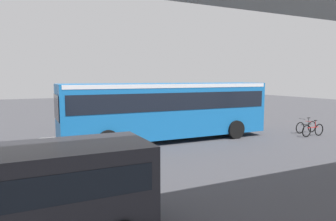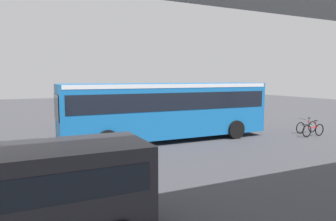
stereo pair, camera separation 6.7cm
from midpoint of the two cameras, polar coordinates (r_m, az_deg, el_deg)
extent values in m
plane|color=#424247|center=(16.78, -5.43, -5.63)|extent=(80.00, 80.00, 0.00)
cube|color=#196BB7|center=(16.49, 0.07, 0.24)|extent=(11.50, 2.55, 2.86)
cube|color=black|center=(16.44, 0.07, 2.02)|extent=(11.04, 2.59, 0.90)
cube|color=white|center=(16.41, 0.07, 4.80)|extent=(11.27, 2.58, 0.20)
cube|color=black|center=(14.95, -20.35, 0.57)|extent=(0.04, 2.24, 1.20)
cylinder|color=black|center=(14.26, -11.26, -5.69)|extent=(1.04, 0.30, 1.04)
cylinder|color=black|center=(16.70, -13.37, -4.00)|extent=(1.04, 0.30, 1.04)
cylinder|color=black|center=(17.49, 12.89, -3.54)|extent=(1.04, 0.30, 1.04)
cylinder|color=black|center=(19.54, 8.28, -2.44)|extent=(1.04, 0.30, 1.04)
cube|color=black|center=(6.76, -24.82, -14.27)|extent=(4.80, 1.95, 1.86)
cube|color=black|center=(6.65, -24.96, -11.37)|extent=(4.42, 1.98, 0.56)
cylinder|color=black|center=(8.10, -12.86, -16.32)|extent=(0.68, 0.22, 0.68)
torus|color=black|center=(20.32, 23.98, -3.04)|extent=(0.72, 0.06, 0.72)
torus|color=black|center=(21.12, 25.86, -2.79)|extent=(0.72, 0.06, 0.72)
cube|color=black|center=(20.70, 24.96, -2.42)|extent=(0.89, 0.04, 0.04)
cylinder|color=black|center=(20.81, 25.32, -1.84)|extent=(0.03, 0.03, 0.40)
cube|color=black|center=(20.79, 25.35, -1.29)|extent=(0.20, 0.08, 0.04)
cylinder|color=black|center=(20.34, 24.28, -1.48)|extent=(0.02, 0.44, 0.02)
torus|color=black|center=(19.24, 25.01, -3.57)|extent=(0.72, 0.06, 0.72)
torus|color=black|center=(20.05, 26.94, -3.29)|extent=(0.72, 0.06, 0.72)
cube|color=red|center=(19.62, 26.02, -2.91)|extent=(0.89, 0.04, 0.04)
cylinder|color=red|center=(19.74, 26.39, -2.29)|extent=(0.03, 0.03, 0.40)
cube|color=black|center=(19.71, 26.42, -1.72)|extent=(0.20, 0.08, 0.04)
cylinder|color=red|center=(19.26, 25.32, -1.92)|extent=(0.02, 0.44, 0.02)
cylinder|color=#2D2D38|center=(23.18, 10.74, -1.38)|extent=(0.32, 0.32, 0.85)
cylinder|color=maroon|center=(23.10, 10.78, 0.53)|extent=(0.38, 0.38, 0.70)
sphere|color=tan|center=(23.05, 10.80, 1.71)|extent=(0.22, 0.22, 0.22)
cube|color=silver|center=(20.91, 2.30, -3.25)|extent=(2.00, 0.20, 0.01)
cube|color=silver|center=(19.43, -8.26, -4.04)|extent=(2.00, 0.20, 0.01)
cube|color=silver|center=(18.69, -20.12, -4.76)|extent=(2.00, 0.20, 0.01)
camera|label=1|loc=(0.03, -89.89, 0.01)|focal=32.02mm
camera|label=2|loc=(0.03, 90.11, -0.01)|focal=32.02mm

